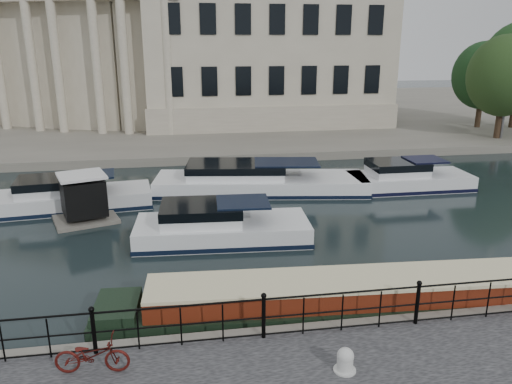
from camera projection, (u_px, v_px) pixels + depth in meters
ground_plane at (250, 310)px, 14.60m from camera, size 160.00×160.00×0.00m
far_bank at (194, 114)px, 51.33m from camera, size 120.00×42.00×0.55m
railing at (264, 314)px, 12.13m from camera, size 24.14×0.14×1.22m
civic_building at (182, 46)px, 45.15m from camera, size 53.55×31.84×16.85m
bicycle at (92, 355)px, 10.91m from camera, size 1.69×0.75×0.86m
mooring_bollard at (345, 360)px, 11.00m from camera, size 0.50×0.50×0.57m
narrowboat at (352, 304)px, 14.23m from camera, size 14.53×2.76×1.53m
harbour_hut at (84, 200)px, 21.55m from camera, size 3.11×2.84×2.16m
cabin_cruisers at (244, 195)px, 24.17m from camera, size 23.81×10.15×1.99m
trees at (509, 73)px, 39.06m from camera, size 9.79×9.82×8.55m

